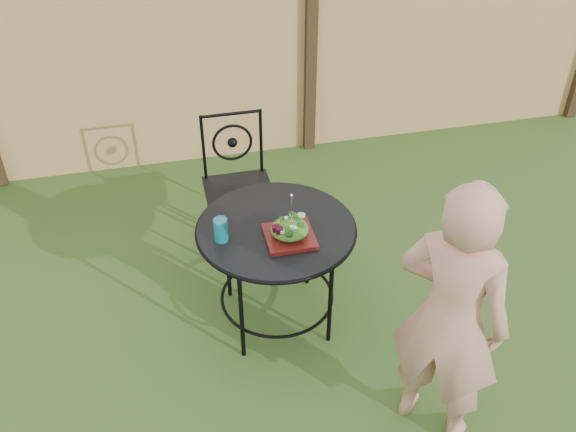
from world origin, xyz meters
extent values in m
plane|color=#214315|center=(0.00, 0.00, 0.00)|extent=(60.00, 60.00, 0.00)
cube|color=#F1BD77|center=(0.00, 2.20, 0.90)|extent=(8.00, 0.05, 1.80)
cube|color=black|center=(1.30, 2.15, 0.95)|extent=(0.09, 0.09, 1.90)
cylinder|color=black|center=(0.58, 0.18, 0.71)|extent=(0.90, 0.90, 0.02)
torus|color=black|center=(0.58, 0.18, 0.71)|extent=(0.92, 0.92, 0.02)
torus|color=black|center=(0.58, 0.18, 0.18)|extent=(0.70, 0.70, 0.02)
cylinder|color=black|center=(0.85, 0.44, 0.35)|extent=(0.03, 0.03, 0.71)
cylinder|color=black|center=(0.32, 0.44, 0.35)|extent=(0.03, 0.03, 0.71)
cylinder|color=black|center=(0.32, -0.08, 0.35)|extent=(0.03, 0.03, 0.71)
cylinder|color=black|center=(0.85, -0.08, 0.35)|extent=(0.03, 0.03, 0.71)
cube|color=black|center=(0.49, 0.95, 0.45)|extent=(0.46, 0.46, 0.03)
cylinder|color=black|center=(0.49, 1.16, 0.94)|extent=(0.42, 0.02, 0.02)
torus|color=black|center=(0.49, 1.16, 0.72)|extent=(0.28, 0.02, 0.28)
cylinder|color=black|center=(0.29, 0.75, 0.22)|extent=(0.02, 0.02, 0.44)
cylinder|color=black|center=(0.69, 0.75, 0.22)|extent=(0.02, 0.02, 0.44)
cylinder|color=black|center=(0.29, 1.15, 0.22)|extent=(0.02, 0.02, 0.44)
cylinder|color=black|center=(0.69, 1.15, 0.22)|extent=(0.02, 0.02, 0.44)
cylinder|color=black|center=(0.29, 1.16, 0.70)|extent=(0.02, 0.02, 0.50)
cylinder|color=black|center=(0.69, 1.16, 0.70)|extent=(0.02, 0.02, 0.50)
imported|color=tan|center=(1.22, -0.75, 0.77)|extent=(0.65, 0.66, 1.54)
cube|color=#4E0B11|center=(0.64, 0.06, 0.74)|extent=(0.27, 0.27, 0.02)
ellipsoid|color=#235614|center=(0.64, 0.06, 0.79)|extent=(0.21, 0.21, 0.08)
cylinder|color=silver|center=(0.65, 0.06, 0.92)|extent=(0.01, 0.01, 0.18)
cylinder|color=#0C7D95|center=(0.27, 0.13, 0.79)|extent=(0.08, 0.08, 0.14)
camera|label=1|loc=(0.00, -2.62, 2.98)|focal=40.00mm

